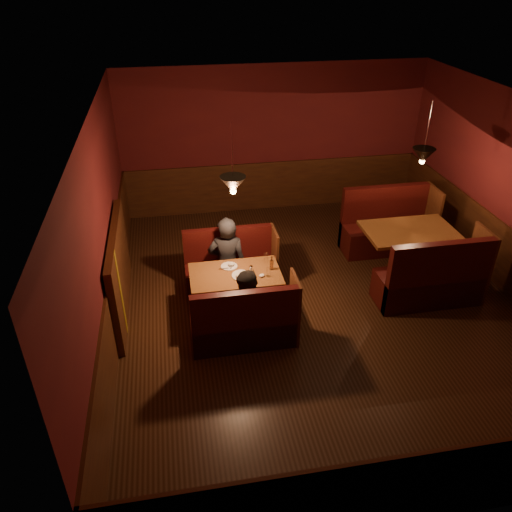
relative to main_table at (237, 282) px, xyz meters
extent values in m
cube|color=black|center=(1.27, 0.00, -0.54)|extent=(6.00, 7.00, 0.01)
cube|color=black|center=(1.27, 0.00, 2.37)|extent=(6.00, 7.00, 0.01)
cube|color=#501417|center=(1.27, 3.51, 0.91)|extent=(6.00, 0.01, 2.90)
cube|color=#501417|center=(1.27, -3.50, 0.91)|extent=(6.00, 0.01, 2.90)
cube|color=#501417|center=(-1.73, 0.00, 0.91)|extent=(0.01, 7.00, 2.90)
cube|color=#35190F|center=(1.27, 3.48, -0.04)|extent=(6.00, 0.04, 1.00)
cube|color=#35190F|center=(1.27, -3.48, -0.04)|extent=(6.00, 0.04, 1.00)
cube|color=#35190F|center=(-1.71, 0.00, -0.04)|extent=(0.04, 7.00, 1.00)
cube|color=#35190F|center=(4.25, 0.00, -0.04)|extent=(0.04, 7.00, 1.00)
cube|color=#35190F|center=(-1.65, 0.40, 0.11)|extent=(0.10, 2.20, 1.30)
cube|color=#A98E1C|center=(-1.60, -0.15, 0.11)|extent=(0.01, 0.12, 1.30)
cylinder|color=#333333|center=(-0.01, 0.00, 1.91)|extent=(0.01, 0.01, 0.80)
cone|color=black|center=(-0.01, 0.00, 1.51)|extent=(0.34, 0.34, 0.22)
sphere|color=#FFBF72|center=(-0.01, 0.00, 1.42)|extent=(0.08, 0.08, 0.08)
cylinder|color=#333333|center=(2.89, 0.59, 1.91)|extent=(0.01, 0.01, 0.80)
cone|color=black|center=(2.89, 0.59, 1.51)|extent=(0.34, 0.34, 0.22)
sphere|color=#FFBF72|center=(2.89, 0.59, 1.42)|extent=(0.08, 0.08, 0.08)
cube|color=#5E2F17|center=(-0.01, 0.00, 0.14)|extent=(1.30, 0.79, 0.05)
cylinder|color=#35190F|center=(-0.01, 0.00, -0.21)|extent=(0.13, 0.13, 0.65)
cylinder|color=#35190F|center=(-0.01, 0.00, -0.52)|extent=(0.52, 0.52, 0.04)
cylinder|color=silver|center=(0.05, -0.09, 0.17)|extent=(0.26, 0.26, 0.02)
cube|color=black|center=(0.09, -0.10, 0.19)|extent=(0.08, 0.07, 0.03)
ellipsoid|color=silver|center=(0.00, -0.14, 0.20)|extent=(0.06, 0.06, 0.05)
cube|color=tan|center=(0.12, -0.20, 0.19)|extent=(0.08, 0.08, 0.03)
cylinder|color=silver|center=(0.05, -0.20, 0.18)|extent=(0.10, 0.08, 0.01)
cylinder|color=silver|center=(-0.08, 0.19, 0.17)|extent=(0.24, 0.24, 0.01)
ellipsoid|color=beige|center=(-0.04, 0.20, 0.20)|extent=(0.09, 0.09, 0.05)
cube|color=silver|center=(-0.14, 0.12, 0.17)|extent=(0.19, 0.01, 0.00)
cylinder|color=white|center=(0.22, 0.03, 0.20)|extent=(0.05, 0.05, 0.08)
cylinder|color=white|center=(0.48, 0.23, 0.23)|extent=(0.07, 0.07, 0.14)
cylinder|color=white|center=(0.44, -0.15, 0.23)|extent=(0.07, 0.07, 0.14)
cylinder|color=#47230F|center=(0.51, 0.01, 0.23)|extent=(0.06, 0.06, 0.15)
cylinder|color=#47230F|center=(0.51, 0.01, 0.34)|extent=(0.02, 0.02, 0.06)
ellipsoid|color=white|center=(0.34, -0.15, 0.18)|extent=(0.11, 0.10, 0.04)
cube|color=black|center=(-0.01, 0.67, -0.33)|extent=(1.39, 0.51, 0.42)
cube|color=black|center=(-0.01, 0.87, -0.05)|extent=(1.39, 0.11, 0.97)
cube|color=#35190F|center=(0.70, 0.67, -0.05)|extent=(0.04, 0.51, 0.97)
cube|color=black|center=(-0.01, -0.67, -0.33)|extent=(1.39, 0.51, 0.42)
cube|color=black|center=(-0.01, -0.87, -0.05)|extent=(1.39, 0.11, 0.97)
cube|color=#35190F|center=(0.70, -0.67, -0.05)|extent=(0.04, 0.51, 0.97)
cube|color=#5E2F17|center=(2.89, 0.59, 0.25)|extent=(1.45, 0.93, 0.05)
cylinder|color=#35190F|center=(2.89, 0.59, -0.15)|extent=(0.15, 0.15, 0.76)
cylinder|color=#35190F|center=(2.89, 0.59, -0.51)|extent=(0.61, 0.61, 0.04)
cube|color=black|center=(2.89, 1.38, -0.29)|extent=(1.56, 0.60, 0.49)
cube|color=black|center=(2.89, 1.61, 0.04)|extent=(1.56, 0.13, 1.14)
cube|color=#35190F|center=(3.69, 1.38, 0.04)|extent=(0.04, 0.60, 1.14)
cube|color=black|center=(2.89, -0.20, -0.29)|extent=(1.56, 0.60, 0.49)
cube|color=black|center=(2.89, -0.44, 0.04)|extent=(1.56, 0.13, 1.14)
cube|color=#35190F|center=(3.69, -0.20, 0.04)|extent=(0.04, 0.60, 1.14)
imported|color=black|center=(-0.06, 0.62, 0.27)|extent=(0.64, 0.47, 1.62)
imported|color=black|center=(0.09, -0.60, 0.17)|extent=(0.82, 0.73, 1.41)
camera|label=1|loc=(-0.77, -5.91, 4.02)|focal=35.00mm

